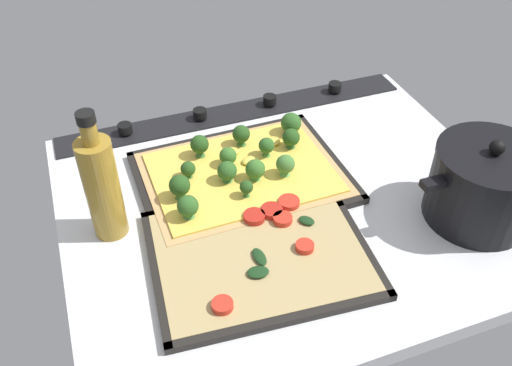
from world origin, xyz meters
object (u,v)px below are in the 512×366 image
Objects in this scene: veggie_pizza_back at (261,250)px; cooking_pot at (484,185)px; baking_tray_back at (259,255)px; oil_bottle at (102,186)px; broccoli_pizza at (242,169)px; baking_tray_front at (242,178)px.

veggie_pizza_back is 37.35cm from cooking_pot.
cooking_pot is (-37.06, 3.57, 6.12)cm from baking_tray_back.
broccoli_pizza is at bearing -168.06° from oil_bottle.
cooking_pot is at bearing 163.31° from oil_bottle.
veggie_pizza_back is 1.45× the size of oil_bottle.
broccoli_pizza is 1.51× the size of oil_bottle.
baking_tray_front is 1.51× the size of cooking_pot.
baking_tray_front is 26.13cm from oil_bottle.
cooking_pot is 60.15cm from oil_bottle.
cooking_pot is at bearing 174.49° from baking_tray_back.
cooking_pot is 1.08× the size of oil_bottle.
broccoli_pizza is 0.97× the size of baking_tray_back.
veggie_pizza_back is at bearing -137.55° from baking_tray_back.
baking_tray_front and baking_tray_back have the same top height.
baking_tray_back is at bearing 79.03° from baking_tray_front.
baking_tray_front is at bearing -33.22° from cooking_pot.
veggie_pizza_back is at bearing 147.23° from oil_bottle.
baking_tray_front is at bearing -168.97° from oil_bottle.
oil_bottle is (20.48, -13.68, 9.09)cm from baking_tray_back.
broccoli_pizza is (-0.08, -0.41, 1.71)cm from baking_tray_front.
oil_bottle is (20.80, -13.39, 8.41)cm from veggie_pizza_back.
broccoli_pizza is 19.20cm from baking_tray_back.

